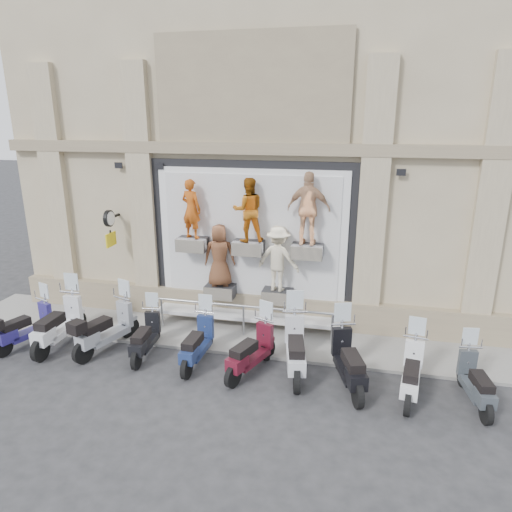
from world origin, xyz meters
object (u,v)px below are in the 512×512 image
object	(u,v)px
clock_sign_bracket	(110,224)
scooter_j	(477,373)
scooter_g	(296,338)
scooter_h	(349,351)
scooter_b	(58,315)
scooter_c	(106,319)
scooter_f	(251,342)
scooter_i	(413,363)
scooter_a	(25,318)
scooter_d	(145,329)
scooter_e	(197,334)
guard_rail	(244,321)

from	to	relation	value
clock_sign_bracket	scooter_j	distance (m)	9.69
scooter_g	scooter_h	size ratio (longest dim) A/B	1.04
scooter_b	scooter_c	size ratio (longest dim) A/B	1.04
scooter_f	scooter_i	world-z (taller)	scooter_f
scooter_a	scooter_d	xyz separation A→B (m)	(3.18, 0.19, -0.04)
scooter_b	scooter_h	xyz separation A→B (m)	(7.21, -0.26, -0.03)
scooter_g	scooter_j	size ratio (longest dim) A/B	1.23
scooter_c	scooter_i	world-z (taller)	scooter_c
scooter_e	scooter_a	bearing A→B (deg)	-176.74
clock_sign_bracket	scooter_j	bearing A→B (deg)	-13.86
guard_rail	scooter_a	world-z (taller)	scooter_a
clock_sign_bracket	scooter_b	world-z (taller)	clock_sign_bracket
clock_sign_bracket	scooter_c	world-z (taller)	clock_sign_bracket
scooter_c	scooter_i	distance (m)	7.22
clock_sign_bracket	scooter_g	bearing A→B (deg)	-19.09
guard_rail	scooter_g	world-z (taller)	scooter_g
scooter_d	scooter_i	distance (m)	6.16
guard_rail	scooter_d	xyz separation A→B (m)	(-2.10, -1.43, 0.25)
scooter_e	clock_sign_bracket	bearing A→B (deg)	149.83
scooter_g	scooter_j	xyz separation A→B (m)	(3.72, -0.38, -0.16)
scooter_g	scooter_h	bearing A→B (deg)	-24.19
guard_rail	scooter_j	distance (m)	5.59
guard_rail	clock_sign_bracket	world-z (taller)	clock_sign_bracket
scooter_b	scooter_i	size ratio (longest dim) A/B	1.12
scooter_a	guard_rail	bearing A→B (deg)	36.13
scooter_c	scooter_j	world-z (taller)	scooter_c
scooter_d	scooter_g	distance (m)	3.67
scooter_b	scooter_g	xyz separation A→B (m)	(6.02, 0.03, 0.01)
scooter_d	scooter_i	bearing A→B (deg)	-8.21
scooter_c	scooter_e	xyz separation A→B (m)	(2.42, -0.12, -0.08)
scooter_e	scooter_f	bearing A→B (deg)	-3.95
scooter_c	scooter_j	size ratio (longest dim) A/B	1.18
clock_sign_bracket	scooter_f	distance (m)	5.36
guard_rail	scooter_f	bearing A→B (deg)	-70.24
scooter_f	scooter_g	bearing A→B (deg)	33.77
scooter_e	scooter_i	size ratio (longest dim) A/B	0.99
scooter_e	scooter_j	world-z (taller)	scooter_e
scooter_c	scooter_g	bearing A→B (deg)	18.14
scooter_e	scooter_f	world-z (taller)	scooter_f
scooter_a	scooter_j	bearing A→B (deg)	18.10
clock_sign_bracket	scooter_a	world-z (taller)	clock_sign_bracket
clock_sign_bracket	scooter_b	distance (m)	2.78
scooter_i	scooter_g	bearing A→B (deg)	-179.35
clock_sign_bracket	scooter_d	size ratio (longest dim) A/B	0.58
guard_rail	scooter_b	bearing A→B (deg)	-161.92
scooter_a	scooter_d	world-z (taller)	scooter_a
clock_sign_bracket	scooter_b	xyz separation A→B (m)	(-0.55, -1.92, -1.94)
scooter_e	scooter_i	bearing A→B (deg)	-1.62
scooter_d	scooter_j	distance (m)	7.40
scooter_b	scooter_e	distance (m)	3.71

